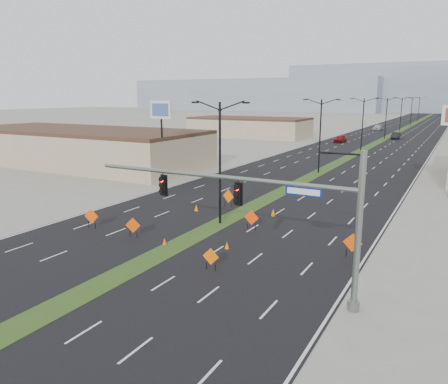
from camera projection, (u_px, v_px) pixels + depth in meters
The scene contains 29 objects.
ground at pixel (123, 274), 26.26m from camera, with size 600.00×600.00×0.00m, color gray.
road_surface at pixel (387, 137), 111.94m from camera, with size 25.00×400.00×0.02m, color black.
median_strip at pixel (387, 137), 111.94m from camera, with size 2.00×400.00×0.04m, color #244418.
building_sw_near at pixel (80, 148), 67.82m from camera, with size 40.00×16.00×5.00m, color tan.
building_sw_far at pixel (249, 128), 113.59m from camera, with size 30.00×14.00×4.50m, color tan.
mesa_west at pixel (255, 95), 319.99m from camera, with size 180.00×50.00×22.00m, color gray.
mesa_backdrop at pixel (394, 88), 311.04m from camera, with size 140.00×50.00×32.00m, color gray.
signal_mast at pixel (269, 206), 22.93m from camera, with size 16.30×0.60×8.00m.
streetlight_0 at pixel (220, 159), 35.37m from camera, with size 5.15×0.24×10.02m.
streetlight_1 at pixel (320, 134), 59.36m from camera, with size 5.15×0.24×10.02m.
streetlight_2 at pixel (363, 123), 83.35m from camera, with size 5.15×0.24×10.02m.
streetlight_3 at pixel (386, 117), 107.35m from camera, with size 5.15×0.24×10.02m.
streetlight_4 at pixel (401, 113), 131.34m from camera, with size 5.15×0.24×10.02m.
streetlight_5 at pixel (411, 110), 155.33m from camera, with size 5.15×0.24×10.02m.
streetlight_6 at pixel (419, 108), 179.32m from camera, with size 5.15×0.24×10.02m.
car_left at pixel (340, 139), 100.07m from camera, with size 1.93×4.79×1.63m, color maroon.
car_mid at pixel (396, 136), 107.94m from camera, with size 1.75×5.01×1.65m, color black.
car_far at pixel (378, 127), 135.78m from camera, with size 2.29×5.63×1.63m, color #A9ADB3.
construction_sign_0 at pixel (91, 217), 34.97m from camera, with size 1.22×0.30×1.65m.
construction_sign_1 at pixel (133, 226), 32.73m from camera, with size 1.12×0.42×1.56m.
construction_sign_2 at pixel (228, 197), 41.73m from camera, with size 1.27×0.35×1.73m.
construction_sign_3 at pixel (251, 218), 34.66m from camera, with size 1.20×0.13×1.60m.
construction_sign_4 at pixel (211, 257), 26.60m from camera, with size 1.06×0.16×1.42m.
construction_sign_5 at pixel (352, 244), 28.59m from camera, with size 1.26×0.09×1.68m.
cone_0 at pixel (164, 241), 31.22m from camera, with size 0.32×0.32×0.54m, color #D75704.
cone_1 at pixel (227, 245), 30.43m from camera, with size 0.32×0.32×0.53m, color #F86705.
cone_2 at pixel (273, 213), 38.69m from camera, with size 0.39×0.39×0.65m, color orange.
cone_3 at pixel (196, 208), 40.43m from camera, with size 0.36×0.36×0.60m, color #FF6905.
pole_sign_west at pixel (161, 116), 52.68m from camera, with size 3.25×0.68×9.90m.
Camera 1 is at (17.13, -18.65, 10.47)m, focal length 35.00 mm.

